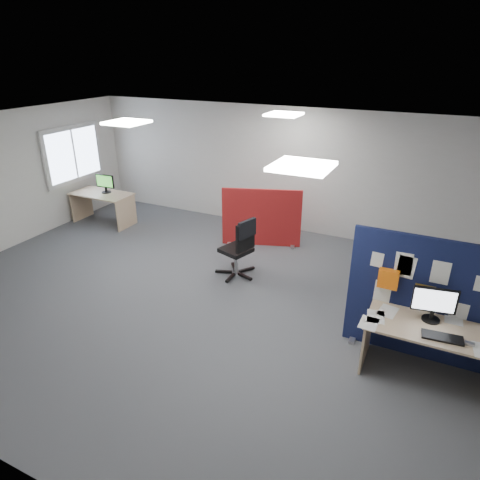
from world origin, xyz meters
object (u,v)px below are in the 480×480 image
at_px(navy_divider, 430,301).
at_px(red_divider, 261,218).
at_px(second_desk, 104,200).
at_px(monitor_main, 434,303).
at_px(main_desk, 434,339).
at_px(monitor_second, 105,183).
at_px(office_chair, 241,245).

bearing_deg(navy_divider, red_divider, 144.53).
bearing_deg(second_desk, monitor_main, -16.86).
bearing_deg(main_desk, navy_divider, 108.11).
distance_m(navy_divider, second_desk, 7.41).
height_order(main_desk, monitor_second, monitor_second).
xyz_separation_m(main_desk, second_desk, (-7.26, 2.31, -0.01)).
xyz_separation_m(second_desk, monitor_second, (0.07, 0.05, 0.42)).
xyz_separation_m(second_desk, office_chair, (4.04, -1.01, 0.09)).
xyz_separation_m(main_desk, red_divider, (-3.43, 2.72, 0.05)).
bearing_deg(red_divider, navy_divider, -54.69).
relative_size(red_divider, monitor_second, 3.30).
bearing_deg(main_desk, office_chair, 158.13).
height_order(main_desk, office_chair, office_chair).
height_order(navy_divider, monitor_second, navy_divider).
distance_m(monitor_main, second_desk, 7.52).
bearing_deg(navy_divider, monitor_second, 164.19).
distance_m(monitor_main, monitor_second, 7.45).
relative_size(monitor_main, red_divider, 0.33).
bearing_deg(monitor_main, office_chair, 149.68).
bearing_deg(office_chair, navy_divider, 0.87).
xyz_separation_m(monitor_main, second_desk, (-7.19, 2.18, -0.44)).
xyz_separation_m(navy_divider, second_desk, (-7.14, 1.95, -0.32)).
relative_size(main_desk, office_chair, 1.43).
height_order(red_divider, second_desk, red_divider).
bearing_deg(monitor_main, second_desk, 153.10).
height_order(monitor_second, office_chair, monitor_second).
bearing_deg(monitor_second, red_divider, 2.26).
relative_size(monitor_main, monitor_second, 1.09).
bearing_deg(second_desk, navy_divider, -15.27).
bearing_deg(monitor_main, red_divider, 132.32).
xyz_separation_m(main_desk, office_chair, (-3.22, 1.29, 0.08)).
relative_size(navy_divider, monitor_main, 4.06).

